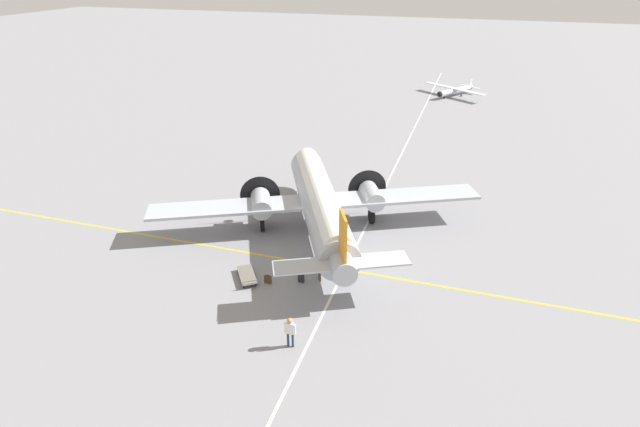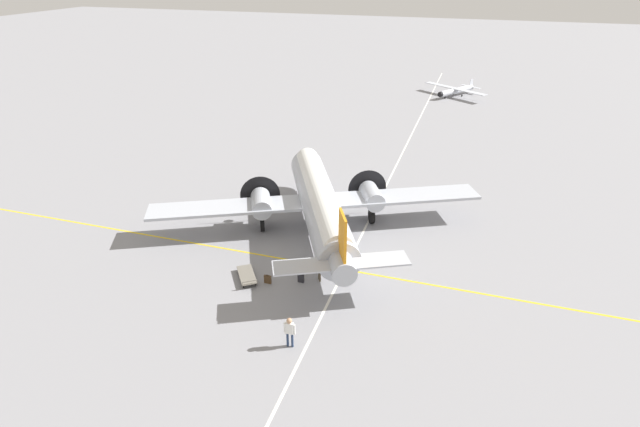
{
  "view_description": "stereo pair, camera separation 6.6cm",
  "coord_description": "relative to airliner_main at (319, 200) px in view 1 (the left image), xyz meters",
  "views": [
    {
      "loc": [
        -9.44,
        29.72,
        17.66
      ],
      "look_at": [
        0.0,
        0.0,
        1.66
      ],
      "focal_mm": 28.0,
      "sensor_mm": 36.0,
      "label": 1
    },
    {
      "loc": [
        -9.51,
        29.7,
        17.66
      ],
      "look_at": [
        0.0,
        0.0,
        1.66
      ],
      "focal_mm": 28.0,
      "sensor_mm": 36.0,
      "label": 2
    }
  ],
  "objects": [
    {
      "name": "ground_plane",
      "position": [
        -0.19,
        0.38,
        -2.51
      ],
      "size": [
        300.0,
        300.0,
        0.0
      ],
      "primitive_type": "plane",
      "color": "gray"
    },
    {
      "name": "apron_line_eastwest",
      "position": [
        -0.19,
        4.28,
        -2.51
      ],
      "size": [
        120.0,
        0.16,
        0.01
      ],
      "color": "gold",
      "rests_on": "ground_plane"
    },
    {
      "name": "apron_line_northsouth",
      "position": [
        -3.08,
        0.38,
        -2.51
      ],
      "size": [
        0.16,
        120.0,
        0.01
      ],
      "color": "silver",
      "rests_on": "ground_plane"
    },
    {
      "name": "airliner_main",
      "position": [
        0.0,
        0.0,
        0.0
      ],
      "size": [
        22.44,
        17.55,
        5.75
      ],
      "rotation": [
        0.0,
        0.0,
        5.17
      ],
      "color": "#ADB2BC",
      "rests_on": "ground_plane"
    },
    {
      "name": "crew_foreground",
      "position": [
        -2.28,
        11.91,
        -1.42
      ],
      "size": [
        0.61,
        0.29,
        1.78
      ],
      "rotation": [
        0.0,
        0.0,
        3.2
      ],
      "color": "navy",
      "rests_on": "ground_plane"
    },
    {
      "name": "passenger_boarding",
      "position": [
        -1.92,
        5.88,
        -1.45
      ],
      "size": [
        0.39,
        0.5,
        1.69
      ],
      "rotation": [
        0.0,
        0.0,
        5.26
      ],
      "color": "#473D2D",
      "rests_on": "ground_plane"
    },
    {
      "name": "suitcase_near_door",
      "position": [
        0.99,
        7.13,
        -2.24
      ],
      "size": [
        0.44,
        0.13,
        0.59
      ],
      "color": "#47331E",
      "rests_on": "ground_plane"
    },
    {
      "name": "suitcase_upright_spare",
      "position": [
        -0.89,
        6.4,
        -2.21
      ],
      "size": [
        0.38,
        0.16,
        0.63
      ],
      "color": "#232328",
      "rests_on": "ground_plane"
    },
    {
      "name": "baggage_cart",
      "position": [
        2.39,
        7.13,
        -2.24
      ],
      "size": [
        2.03,
        2.35,
        0.56
      ],
      "rotation": [
        0.0,
        0.0,
        5.32
      ],
      "color": "#6B665B",
      "rests_on": "ground_plane"
    },
    {
      "name": "light_aircraft_distant",
      "position": [
        -6.38,
        -43.69,
        -1.69
      ],
      "size": [
        9.07,
        7.51,
        1.97
      ],
      "rotation": [
        0.0,
        0.0,
        0.98
      ],
      "color": "#B7BCC6",
      "rests_on": "ground_plane"
    }
  ]
}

